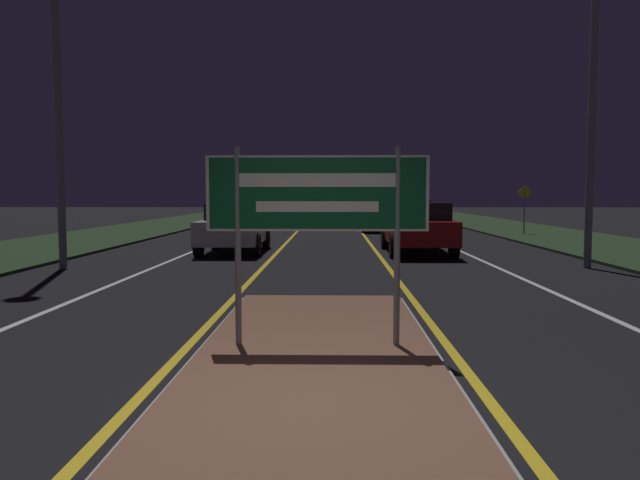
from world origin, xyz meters
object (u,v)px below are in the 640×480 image
object	(u,v)px
car_receding_2	(416,210)
warning_sign	(524,204)
highway_sign	(317,202)
car_receding_1	(380,215)
car_receding_0	(417,226)
car_approaching_0	(235,227)
streetlight_right_near	(595,4)

from	to	relation	value
car_receding_2	warning_sign	world-z (taller)	warning_sign
warning_sign	highway_sign	bearing A→B (deg)	-112.69
car_receding_2	car_receding_1	bearing A→B (deg)	-105.27
highway_sign	car_receding_2	bearing A→B (deg)	80.69
highway_sign	car_receding_0	bearing A→B (deg)	77.11
car_receding_0	car_approaching_0	size ratio (longest dim) A/B	1.15
car_receding_1	car_approaching_0	xyz separation A→B (m)	(-5.33, -11.26, 0.03)
streetlight_right_near	warning_sign	size ratio (longest dim) A/B	4.25
streetlight_right_near	warning_sign	world-z (taller)	streetlight_right_near
car_receding_0	warning_sign	size ratio (longest dim) A/B	2.32
car_receding_0	car_approaching_0	bearing A→B (deg)	178.12
highway_sign	warning_sign	world-z (taller)	highway_sign
highway_sign	car_receding_1	size ratio (longest dim) A/B	0.52
car_receding_2	car_approaching_0	xyz separation A→B (m)	(-8.69, -23.56, 0.06)
car_receding_2	car_receding_0	bearing A→B (deg)	-97.48
highway_sign	car_receding_2	distance (m)	36.16
car_receding_1	car_receding_2	distance (m)	12.75
streetlight_right_near	car_approaching_0	bearing A→B (deg)	157.11
car_receding_1	car_receding_0	bearing A→B (deg)	-88.79
streetlight_right_near	car_receding_1	size ratio (longest dim) A/B	1.88
highway_sign	car_receding_1	world-z (taller)	highway_sign
streetlight_right_near	car_receding_1	xyz separation A→B (m)	(-3.87, 15.14, -5.49)
car_receding_0	car_receding_2	world-z (taller)	car_receding_0
streetlight_right_near	car_receding_2	size ratio (longest dim) A/B	2.07
car_receding_0	warning_sign	bearing A→B (deg)	55.59
car_approaching_0	car_receding_0	bearing A→B (deg)	-1.88
car_receding_0	car_receding_1	distance (m)	11.44
highway_sign	car_receding_0	distance (m)	12.27
car_receding_2	warning_sign	distance (m)	15.52
car_approaching_0	warning_sign	xyz separation A→B (m)	(11.37, 8.28, 0.55)
streetlight_right_near	warning_sign	xyz separation A→B (m)	(2.17, 12.16, -4.91)
streetlight_right_near	car_receding_0	world-z (taller)	streetlight_right_near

